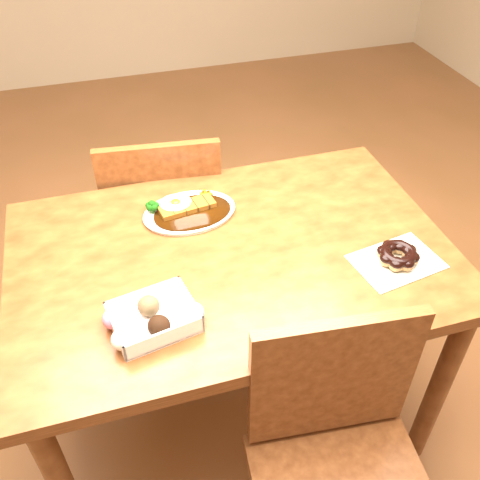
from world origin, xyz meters
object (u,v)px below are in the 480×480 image
object	(u,v)px
katsu_curry_plate	(188,210)
donut_box	(152,318)
table	(232,277)
pon_de_ring	(398,256)
chair_far	(165,220)
chair_near	(341,469)

from	to	relation	value
katsu_curry_plate	donut_box	xyz separation A→B (m)	(-0.17, -0.40, 0.01)
table	pon_de_ring	distance (m)	0.46
chair_far	katsu_curry_plate	bearing A→B (deg)	102.04
table	donut_box	xyz separation A→B (m)	(-0.25, -0.20, 0.13)
table	chair_far	world-z (taller)	chair_far
katsu_curry_plate	pon_de_ring	xyz separation A→B (m)	(0.49, -0.37, 0.01)
table	katsu_curry_plate	size ratio (longest dim) A/B	4.17
chair_far	donut_box	size ratio (longest dim) A/B	3.71
chair_far	chair_near	size ratio (longest dim) A/B	1.00
chair_far	donut_box	bearing A→B (deg)	85.88
donut_box	chair_far	bearing A→B (deg)	79.37
table	donut_box	size ratio (longest dim) A/B	5.11
chair_near	pon_de_ring	distance (m)	0.56
katsu_curry_plate	donut_box	world-z (taller)	same
chair_far	katsu_curry_plate	distance (m)	0.44
table	donut_box	distance (m)	0.35
table	katsu_curry_plate	world-z (taller)	katsu_curry_plate
katsu_curry_plate	donut_box	bearing A→B (deg)	-113.18
donut_box	chair_near	bearing A→B (deg)	-42.24
chair_near	katsu_curry_plate	size ratio (longest dim) A/B	3.03
donut_box	katsu_curry_plate	bearing A→B (deg)	66.82
table	chair_far	size ratio (longest dim) A/B	1.38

